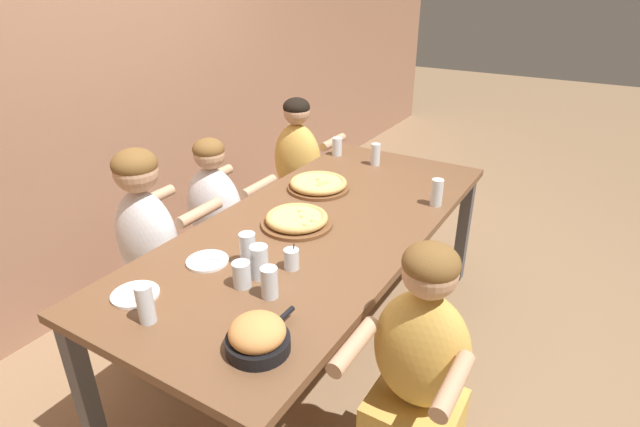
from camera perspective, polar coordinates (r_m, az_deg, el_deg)
The scene contains 21 objects.
ground_plane at distance 2.91m, azimuth 0.00°, elevation -14.97°, with size 18.00×18.00×0.00m, color #896B4C.
restaurant_back_panel at distance 3.23m, azimuth -24.19°, elevation 18.37°, with size 10.00×0.06×3.20m, color #9E7056.
dining_table at distance 2.50m, azimuth 0.00°, elevation -2.54°, with size 2.32×1.01×0.79m.
pizza_board_main at distance 2.84m, azimuth -0.18°, elevation 3.33°, with size 0.35×0.35×0.06m.
pizza_board_second at distance 2.43m, azimuth -2.67°, elevation -0.73°, with size 0.35×0.35×0.06m.
skillet_bowl at distance 1.68m, azimuth -7.13°, elevation -13.74°, with size 0.31×0.21×0.12m.
empty_plate_a at distance 2.19m, azimuth -12.75°, elevation -5.32°, with size 0.18×0.18×0.02m.
empty_plate_b at distance 2.06m, azimuth -20.36°, elevation -8.66°, with size 0.18×0.18×0.02m.
cocktail_glass_blue at distance 2.09m, azimuth -3.28°, elevation -5.32°, with size 0.06×0.06×0.11m.
drinking_glass_a at distance 2.70m, azimuth 13.19°, elevation 2.23°, with size 0.06×0.06×0.15m.
drinking_glass_b at distance 2.12m, azimuth -8.23°, elevation -4.30°, with size 0.07×0.07×0.15m.
drinking_glass_c at distance 3.39m, azimuth 1.96°, elevation 7.53°, with size 0.07×0.07×0.12m.
drinking_glass_d at distance 1.91m, azimuth -5.81°, elevation -7.85°, with size 0.07×0.07×0.13m.
drinking_glass_e at distance 1.99m, azimuth -8.94°, elevation -6.89°, with size 0.07×0.07×0.11m.
drinking_glass_f at distance 2.03m, azimuth -6.94°, elevation -5.67°, with size 0.07×0.07×0.14m.
drinking_glass_g at distance 3.22m, azimuth 6.35°, elevation 6.57°, with size 0.06×0.06×0.14m.
drinking_glass_h at distance 1.88m, azimuth -19.28°, elevation -9.98°, with size 0.06×0.06×0.15m.
diner_far_right at distance 3.63m, azimuth -2.49°, elevation 3.42°, with size 0.51×0.40×1.15m.
diner_far_midleft at distance 2.71m, azimuth -18.59°, elevation -5.66°, with size 0.51×0.40×1.18m.
diner_near_midleft at distance 2.01m, azimuth 11.03°, elevation -18.68°, with size 0.51×0.40×1.11m.
diner_far_center at distance 3.02m, azimuth -11.59°, elevation -2.57°, with size 0.51×0.40×1.10m.
Camera 1 is at (-1.89, -1.13, 1.91)m, focal length 28.00 mm.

